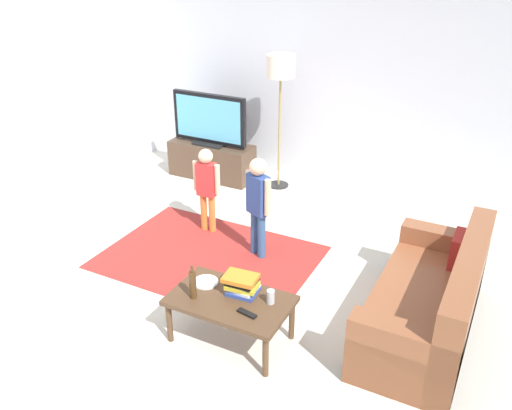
% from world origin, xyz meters
% --- Properties ---
extents(ground, '(7.80, 7.80, 0.00)m').
position_xyz_m(ground, '(0.00, 0.00, 0.00)').
color(ground, beige).
extents(wall_back, '(6.00, 0.12, 2.70)m').
position_xyz_m(wall_back, '(0.00, 3.00, 1.35)').
color(wall_back, silver).
rests_on(wall_back, ground).
extents(area_rug, '(2.20, 1.60, 0.01)m').
position_xyz_m(area_rug, '(-0.47, 0.41, 0.00)').
color(area_rug, '#9E2D28').
rests_on(area_rug, ground).
extents(tv_stand, '(1.20, 0.44, 0.50)m').
position_xyz_m(tv_stand, '(-1.58, 2.30, 0.24)').
color(tv_stand, '#4C3828').
rests_on(tv_stand, ground).
extents(tv, '(1.10, 0.28, 0.71)m').
position_xyz_m(tv, '(-1.58, 2.28, 0.85)').
color(tv, black).
rests_on(tv, tv_stand).
extents(couch, '(0.80, 1.80, 0.86)m').
position_xyz_m(couch, '(1.88, 0.23, 0.29)').
color(couch, brown).
rests_on(couch, ground).
extents(floor_lamp, '(0.36, 0.36, 1.78)m').
position_xyz_m(floor_lamp, '(-0.61, 2.45, 1.54)').
color(floor_lamp, '#262626').
rests_on(floor_lamp, ground).
extents(child_near_tv, '(0.34, 0.16, 1.01)m').
position_xyz_m(child_near_tv, '(-0.79, 0.93, 0.61)').
color(child_near_tv, orange).
rests_on(child_near_tv, ground).
extents(child_center, '(0.35, 0.22, 1.11)m').
position_xyz_m(child_center, '(-0.03, 0.70, 0.67)').
color(child_center, '#33598C').
rests_on(child_center, ground).
extents(coffee_table, '(1.00, 0.60, 0.42)m').
position_xyz_m(coffee_table, '(0.39, -0.63, 0.37)').
color(coffee_table, '#513823').
rests_on(coffee_table, ground).
extents(book_stack, '(0.30, 0.25, 0.17)m').
position_xyz_m(book_stack, '(0.44, -0.51, 0.50)').
color(book_stack, '#334CA5').
rests_on(book_stack, coffee_table).
extents(bottle, '(0.06, 0.06, 0.30)m').
position_xyz_m(bottle, '(0.11, -0.75, 0.55)').
color(bottle, '#4C3319').
rests_on(bottle, coffee_table).
extents(tv_remote, '(0.18, 0.08, 0.02)m').
position_xyz_m(tv_remote, '(0.61, -0.75, 0.43)').
color(tv_remote, black).
rests_on(tv_remote, coffee_table).
extents(soda_can, '(0.07, 0.07, 0.12)m').
position_xyz_m(soda_can, '(0.71, -0.53, 0.48)').
color(soda_can, silver).
rests_on(soda_can, coffee_table).
extents(plate, '(0.22, 0.22, 0.02)m').
position_xyz_m(plate, '(0.09, -0.53, 0.43)').
color(plate, white).
rests_on(plate, coffee_table).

